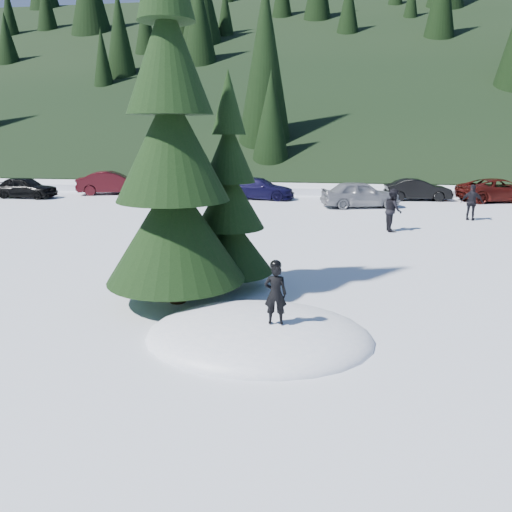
# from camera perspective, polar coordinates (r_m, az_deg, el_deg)

# --- Properties ---
(ground) EXTENTS (200.00, 200.00, 0.00)m
(ground) POSITION_cam_1_polar(r_m,az_deg,el_deg) (9.91, 0.31, -9.31)
(ground) COLOR white
(ground) RESTS_ON ground
(snow_mound) EXTENTS (4.48, 3.52, 0.96)m
(snow_mound) POSITION_cam_1_polar(r_m,az_deg,el_deg) (9.91, 0.31, -9.31)
(snow_mound) COLOR white
(snow_mound) RESTS_ON ground
(forest_hillside) EXTENTS (200.00, 60.00, 25.00)m
(forest_hillside) POSITION_cam_1_polar(r_m,az_deg,el_deg) (63.59, 7.79, 21.80)
(forest_hillside) COLOR black
(forest_hillside) RESTS_ON ground
(spruce_tall) EXTENTS (3.20, 3.20, 8.60)m
(spruce_tall) POSITION_cam_1_polar(r_m,az_deg,el_deg) (11.36, -9.58, 10.80)
(spruce_tall) COLOR #301F10
(spruce_tall) RESTS_ON ground
(spruce_short) EXTENTS (2.20, 2.20, 5.37)m
(spruce_short) POSITION_cam_1_polar(r_m,az_deg,el_deg) (12.59, -3.03, 5.72)
(spruce_short) COLOR #301F10
(spruce_short) RESTS_ON ground
(child_skier) EXTENTS (0.44, 0.31, 1.14)m
(child_skier) POSITION_cam_1_polar(r_m,az_deg,el_deg) (9.13, 2.24, -4.36)
(child_skier) COLOR black
(child_skier) RESTS_ON snow_mound
(adult_0) EXTENTS (0.73, 0.89, 1.70)m
(adult_0) POSITION_cam_1_polar(r_m,az_deg,el_deg) (20.76, 15.38, 5.09)
(adult_0) COLOR black
(adult_0) RESTS_ON ground
(adult_1) EXTENTS (1.02, 0.72, 1.61)m
(adult_1) POSITION_cam_1_polar(r_m,az_deg,el_deg) (24.46, 23.45, 5.63)
(adult_1) COLOR black
(adult_1) RESTS_ON ground
(car_0) EXTENTS (3.79, 1.67, 1.27)m
(car_0) POSITION_cam_1_polar(r_m,az_deg,el_deg) (33.09, -24.88, 7.13)
(car_0) COLOR black
(car_0) RESTS_ON ground
(car_1) EXTENTS (4.58, 2.76, 1.43)m
(car_1) POSITION_cam_1_polar(r_m,az_deg,el_deg) (33.16, -16.06, 8.04)
(car_1) COLOR #33090D
(car_1) RESTS_ON ground
(car_2) EXTENTS (5.55, 2.60, 1.54)m
(car_2) POSITION_cam_1_polar(r_m,az_deg,el_deg) (29.85, -7.14, 7.96)
(car_2) COLOR #424549
(car_2) RESTS_ON ground
(car_3) EXTENTS (4.48, 2.33, 1.24)m
(car_3) POSITION_cam_1_polar(r_m,az_deg,el_deg) (29.62, 0.26, 7.73)
(car_3) COLOR black
(car_3) RESTS_ON ground
(car_4) EXTENTS (4.36, 2.60, 1.39)m
(car_4) POSITION_cam_1_polar(r_m,az_deg,el_deg) (26.88, 11.84, 6.93)
(car_4) COLOR gray
(car_4) RESTS_ON ground
(car_5) EXTENTS (3.81, 1.61, 1.22)m
(car_5) POSITION_cam_1_polar(r_m,az_deg,el_deg) (30.53, 17.99, 7.22)
(car_5) COLOR black
(car_5) RESTS_ON ground
(car_6) EXTENTS (5.03, 3.18, 1.29)m
(car_6) POSITION_cam_1_polar(r_m,az_deg,el_deg) (31.71, 26.11, 6.77)
(car_6) COLOR #400F0B
(car_6) RESTS_ON ground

